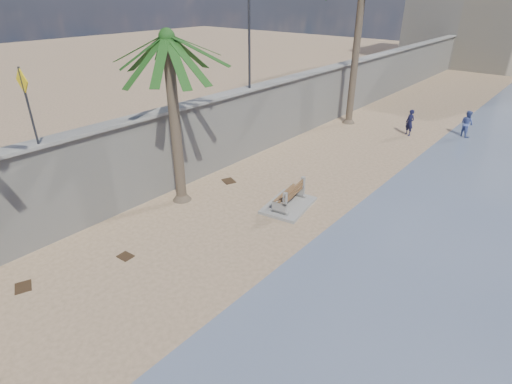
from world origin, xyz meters
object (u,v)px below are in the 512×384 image
Objects in this scene: person_a at (410,121)px; person_b at (467,122)px; bench_far at (289,198)px; palm_mid at (167,39)px.

person_a is 3.38m from person_b.
bench_far is 14.48m from person_b.
person_b is (6.90, 16.56, -5.58)m from palm_mid.
bench_far is at bearing 109.46° from person_b.
person_b is at bearing 77.87° from bench_far.
palm_mid is at bearing -147.99° from bench_far.
person_b is (3.04, 14.15, 0.46)m from bench_far.
bench_far is 1.41× the size of person_a.
person_a is at bearing 88.52° from bench_far.
person_a is (0.31, 12.14, 0.48)m from bench_far.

